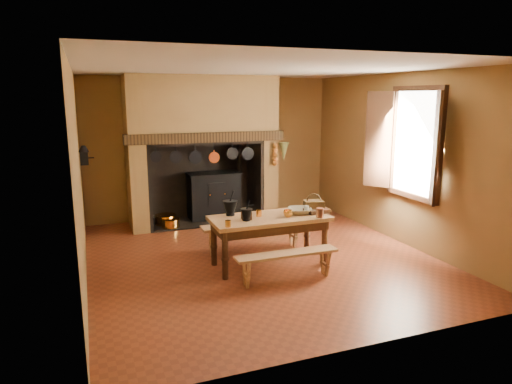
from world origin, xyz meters
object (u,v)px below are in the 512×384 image
at_px(mixing_bowl, 300,211).
at_px(iron_range, 214,195).
at_px(wicker_basket, 314,205).
at_px(work_table, 269,224).
at_px(bench_front, 287,260).
at_px(coffee_grinder, 246,214).

bearing_deg(mixing_bowl, iron_range, 100.88).
bearing_deg(wicker_basket, iron_range, 117.48).
bearing_deg(work_table, iron_range, 91.01).
xyz_separation_m(iron_range, bench_front, (0.05, -3.44, -0.19)).
bearing_deg(wicker_basket, bench_front, -125.70).
relative_size(work_table, mixing_bowl, 4.95).
bearing_deg(work_table, coffee_grinder, -175.33).
height_order(bench_front, mixing_bowl, mixing_bowl).
xyz_separation_m(bench_front, coffee_grinder, (-0.36, 0.59, 0.51)).
bearing_deg(iron_range, work_table, -88.99).
relative_size(bench_front, mixing_bowl, 4.13).
xyz_separation_m(work_table, bench_front, (-0.00, -0.62, -0.32)).
xyz_separation_m(work_table, wicker_basket, (0.75, 0.07, 0.20)).
xyz_separation_m(work_table, mixing_bowl, (0.49, 0.01, 0.16)).
height_order(work_table, coffee_grinder, coffee_grinder).
bearing_deg(mixing_bowl, wicker_basket, 13.03).
height_order(mixing_bowl, wicker_basket, wicker_basket).
xyz_separation_m(bench_front, wicker_basket, (0.75, 0.70, 0.52)).
height_order(iron_range, work_table, iron_range).
xyz_separation_m(coffee_grinder, mixing_bowl, (0.85, 0.04, -0.04)).
relative_size(work_table, coffee_grinder, 8.14).
height_order(iron_range, wicker_basket, iron_range).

